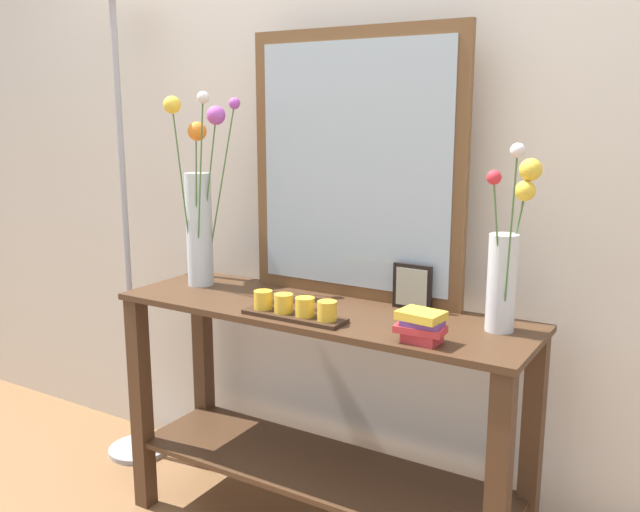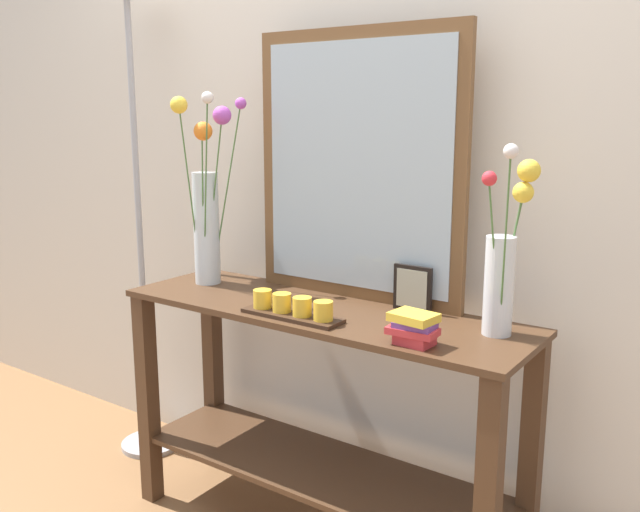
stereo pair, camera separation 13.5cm
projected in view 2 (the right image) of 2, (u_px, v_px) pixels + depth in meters
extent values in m
cube|color=beige|center=(376.00, 116.00, 2.24)|extent=(6.40, 0.08, 2.70)
cube|color=#472D1C|center=(320.00, 311.00, 2.11)|extent=(1.32, 0.40, 0.02)
cube|color=#472D1C|center=(320.00, 468.00, 2.22)|extent=(1.26, 0.36, 0.02)
cube|color=#472D1C|center=(148.00, 400.00, 2.41)|extent=(0.06, 0.06, 0.76)
cube|color=#472D1C|center=(213.00, 371.00, 2.67)|extent=(0.06, 0.06, 0.76)
cube|color=#472D1C|center=(530.00, 464.00, 1.97)|extent=(0.06, 0.06, 0.76)
cube|color=brown|center=(358.00, 167.00, 2.14)|extent=(0.74, 0.03, 0.84)
cube|color=#9EADB7|center=(355.00, 167.00, 2.13)|extent=(0.66, 0.00, 0.76)
cylinder|color=silver|center=(206.00, 228.00, 2.38)|extent=(0.09, 0.09, 0.39)
cylinder|color=#4C753D|center=(190.00, 195.00, 2.32)|extent=(0.01, 0.08, 0.59)
sphere|color=yellow|center=(179.00, 105.00, 2.22)|extent=(0.06, 0.06, 0.06)
cylinder|color=#4C753D|center=(204.00, 207.00, 2.32)|extent=(0.08, 0.07, 0.51)
sphere|color=orange|center=(203.00, 131.00, 2.23)|extent=(0.06, 0.06, 0.06)
cylinder|color=#4C753D|center=(206.00, 193.00, 2.27)|extent=(0.14, 0.10, 0.61)
sphere|color=silver|center=(207.00, 98.00, 2.13)|extent=(0.04, 0.04, 0.04)
cylinder|color=#4C753D|center=(226.00, 193.00, 2.34)|extent=(0.12, 0.05, 0.60)
sphere|color=#B24CB7|center=(241.00, 103.00, 2.26)|extent=(0.04, 0.04, 0.04)
cylinder|color=#4C753D|center=(214.00, 199.00, 2.33)|extent=(0.11, 0.01, 0.56)
sphere|color=#B24CB7|center=(222.00, 115.00, 2.24)|extent=(0.06, 0.06, 0.06)
cylinder|color=silver|center=(499.00, 286.00, 1.83)|extent=(0.08, 0.08, 0.27)
cylinder|color=#4C753D|center=(511.00, 250.00, 1.82)|extent=(0.06, 0.04, 0.42)
sphere|color=yellow|center=(529.00, 171.00, 1.77)|extent=(0.06, 0.06, 0.06)
cylinder|color=#4C753D|center=(509.00, 261.00, 1.82)|extent=(0.05, 0.03, 0.37)
sphere|color=yellow|center=(523.00, 192.00, 1.78)|extent=(0.05, 0.05, 0.05)
cylinder|color=#4C753D|center=(494.00, 255.00, 1.79)|extent=(0.03, 0.08, 0.41)
sphere|color=red|center=(489.00, 179.00, 1.72)|extent=(0.04, 0.04, 0.04)
cylinder|color=#4C753D|center=(505.00, 246.00, 1.73)|extent=(0.05, 0.11, 0.48)
sphere|color=silver|center=(511.00, 151.00, 1.63)|extent=(0.04, 0.04, 0.04)
cube|color=#382316|center=(292.00, 316.00, 2.01)|extent=(0.32, 0.09, 0.01)
cylinder|color=gold|center=(263.00, 299.00, 2.06)|extent=(0.06, 0.06, 0.05)
cylinder|color=gold|center=(282.00, 303.00, 2.02)|extent=(0.06, 0.06, 0.05)
cylinder|color=gold|center=(302.00, 307.00, 1.98)|extent=(0.06, 0.06, 0.05)
cylinder|color=gold|center=(323.00, 311.00, 1.94)|extent=(0.06, 0.06, 0.05)
cube|color=black|center=(413.00, 289.00, 2.06)|extent=(0.12, 0.01, 0.14)
cube|color=#9F9C85|center=(412.00, 289.00, 2.05)|extent=(0.10, 0.00, 0.12)
cube|color=#C63338|center=(414.00, 339.00, 1.77)|extent=(0.10, 0.08, 0.03)
cube|color=#C63338|center=(413.00, 331.00, 1.77)|extent=(0.13, 0.08, 0.02)
cube|color=#663884|center=(415.00, 325.00, 1.76)|extent=(0.11, 0.07, 0.02)
cube|color=gold|center=(414.00, 317.00, 1.76)|extent=(0.12, 0.10, 0.02)
cylinder|color=#9E9EA3|center=(151.00, 443.00, 2.87)|extent=(0.24, 0.24, 0.02)
cylinder|color=#9E9EA3|center=(139.00, 230.00, 2.68)|extent=(0.02, 0.02, 1.79)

